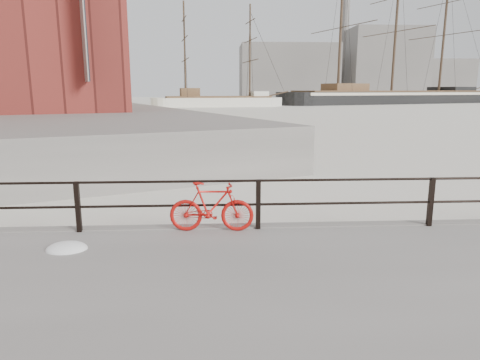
# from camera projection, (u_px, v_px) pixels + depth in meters

# --- Properties ---
(ground) EXTENTS (400.00, 400.00, 0.00)m
(ground) POSITION_uv_depth(u_px,v_px,m) (423.00, 239.00, 8.94)
(ground) COLOR white
(ground) RESTS_ON ground
(far_quay) EXTENTS (78.44, 148.07, 1.80)m
(far_quay) POSITION_uv_depth(u_px,v_px,m) (18.00, 103.00, 76.99)
(far_quay) COLOR gray
(far_quay) RESTS_ON ground
(guardrail) EXTENTS (28.00, 0.10, 1.00)m
(guardrail) POSITION_uv_depth(u_px,v_px,m) (431.00, 202.00, 8.62)
(guardrail) COLOR black
(guardrail) RESTS_ON promenade
(bicycle) EXTENTS (1.64, 0.35, 0.98)m
(bicycle) POSITION_uv_depth(u_px,v_px,m) (211.00, 207.00, 8.29)
(bicycle) COLOR #B4100C
(bicycle) RESTS_ON promenade
(barque_black) EXTENTS (71.13, 45.50, 37.78)m
(barque_black) POSITION_uv_depth(u_px,v_px,m) (391.00, 104.00, 100.46)
(barque_black) COLOR black
(barque_black) RESTS_ON ground
(schooner_mid) EXTENTS (28.91, 16.24, 19.77)m
(schooner_mid) POSITION_uv_depth(u_px,v_px,m) (219.00, 107.00, 82.02)
(schooner_mid) COLOR silver
(schooner_mid) RESTS_ON ground
(schooner_left) EXTENTS (25.16, 16.85, 17.67)m
(schooner_left) POSITION_uv_depth(u_px,v_px,m) (69.00, 106.00, 83.49)
(schooner_left) COLOR silver
(schooner_left) RESTS_ON ground
(apartment_grey) EXTENTS (26.02, 22.15, 23.20)m
(apartment_grey) POSITION_uv_depth(u_px,v_px,m) (2.00, 37.00, 84.22)
(apartment_grey) COLOR #A4A49E
(apartment_grey) RESTS_ON far_quay
(apartment_brick) EXTENTS (27.87, 22.90, 21.20)m
(apartment_brick) POSITION_uv_depth(u_px,v_px,m) (9.00, 52.00, 104.81)
(apartment_brick) COLOR brown
(apartment_brick) RESTS_ON far_quay
(industrial_west) EXTENTS (32.00, 18.00, 18.00)m
(industrial_west) POSITION_uv_depth(u_px,v_px,m) (288.00, 73.00, 144.97)
(industrial_west) COLOR gray
(industrial_west) RESTS_ON ground
(industrial_mid) EXTENTS (26.00, 20.00, 24.00)m
(industrial_mid) POSITION_uv_depth(u_px,v_px,m) (384.00, 65.00, 151.10)
(industrial_mid) COLOR gray
(industrial_mid) RESTS_ON ground
(industrial_east) EXTENTS (20.00, 16.00, 14.00)m
(industrial_east) POSITION_uv_depth(u_px,v_px,m) (438.00, 80.00, 158.24)
(industrial_east) COLOR gray
(industrial_east) RESTS_ON ground
(smokestack) EXTENTS (2.80, 2.80, 44.00)m
(smokestack) POSITION_uv_depth(u_px,v_px,m) (345.00, 37.00, 153.24)
(smokestack) COLOR gray
(smokestack) RESTS_ON ground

